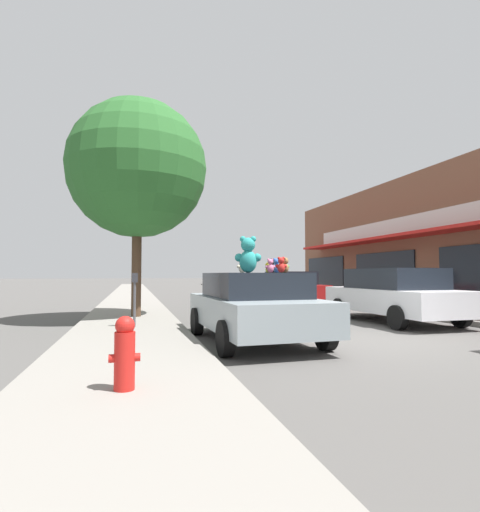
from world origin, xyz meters
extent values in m
plane|color=#514F4C|center=(0.00, 0.00, 0.00)|extent=(260.00, 260.00, 0.00)
cube|color=gray|center=(-5.01, 0.00, 0.07)|extent=(2.55, 90.00, 0.14)
cube|color=red|center=(5.71, 3.08, 2.95)|extent=(1.17, 24.30, 0.12)
cube|color=black|center=(6.25, 8.87, 1.40)|extent=(0.06, 4.40, 2.00)
cube|color=black|center=(6.25, 14.65, 1.40)|extent=(0.06, 4.40, 2.00)
cube|color=#8C999E|center=(-2.54, 0.58, 0.61)|extent=(2.06, 4.15, 0.61)
cube|color=black|center=(-2.54, 0.58, 1.16)|extent=(1.77, 2.31, 0.50)
cylinder|color=black|center=(-3.52, 1.82, 0.31)|extent=(0.22, 0.62, 0.62)
cylinder|color=black|center=(-1.64, 1.88, 0.31)|extent=(0.22, 0.62, 0.62)
cylinder|color=black|center=(-3.44, -0.72, 0.31)|extent=(0.22, 0.62, 0.62)
cylinder|color=black|center=(-1.55, -0.65, 0.31)|extent=(0.22, 0.62, 0.62)
ellipsoid|color=teal|center=(-2.67, 0.54, 1.64)|extent=(0.43, 0.39, 0.47)
sphere|color=teal|center=(-2.67, 0.54, 1.99)|extent=(0.36, 0.36, 0.30)
sphere|color=teal|center=(-2.57, 0.51, 2.10)|extent=(0.15, 0.15, 0.12)
sphere|color=teal|center=(-2.78, 0.57, 2.10)|extent=(0.15, 0.15, 0.12)
sphere|color=#47CDC6|center=(-2.64, 0.66, 1.97)|extent=(0.14, 0.14, 0.11)
sphere|color=teal|center=(-2.49, 0.51, 1.73)|extent=(0.21, 0.21, 0.17)
sphere|color=teal|center=(-2.85, 0.62, 1.73)|extent=(0.21, 0.21, 0.17)
ellipsoid|color=purple|center=(-2.38, 1.49, 1.49)|extent=(0.15, 0.15, 0.15)
sphere|color=purple|center=(-2.38, 1.49, 1.60)|extent=(0.13, 0.13, 0.10)
sphere|color=purple|center=(-2.36, 1.52, 1.64)|extent=(0.06, 0.06, 0.04)
sphere|color=purple|center=(-2.40, 1.46, 1.64)|extent=(0.06, 0.06, 0.04)
sphere|color=#BA67ED|center=(-2.41, 1.51, 1.59)|extent=(0.05, 0.05, 0.04)
sphere|color=purple|center=(-2.35, 1.55, 1.51)|extent=(0.08, 0.08, 0.06)
sphere|color=purple|center=(-2.42, 1.44, 1.51)|extent=(0.08, 0.08, 0.06)
ellipsoid|color=olive|center=(-2.01, 0.14, 1.51)|extent=(0.19, 0.19, 0.19)
sphere|color=olive|center=(-2.01, 0.14, 1.65)|extent=(0.17, 0.17, 0.12)
sphere|color=olive|center=(-1.98, 0.18, 1.69)|extent=(0.07, 0.07, 0.05)
sphere|color=olive|center=(-2.04, 0.11, 1.69)|extent=(0.07, 0.07, 0.05)
sphere|color=tan|center=(-2.05, 0.18, 1.64)|extent=(0.06, 0.06, 0.05)
sphere|color=olive|center=(-1.97, 0.21, 1.54)|extent=(0.10, 0.10, 0.07)
sphere|color=olive|center=(-2.07, 0.10, 1.54)|extent=(0.10, 0.10, 0.07)
ellipsoid|color=blue|center=(-1.95, 0.84, 1.51)|extent=(0.20, 0.20, 0.20)
sphere|color=blue|center=(-1.95, 0.84, 1.66)|extent=(0.18, 0.18, 0.13)
sphere|color=blue|center=(-1.91, 0.81, 1.71)|extent=(0.07, 0.07, 0.05)
sphere|color=blue|center=(-1.98, 0.87, 1.71)|extent=(0.07, 0.07, 0.05)
sphere|color=#548DFF|center=(-1.91, 0.88, 1.65)|extent=(0.07, 0.07, 0.05)
sphere|color=blue|center=(-1.87, 0.80, 1.55)|extent=(0.10, 0.10, 0.07)
sphere|color=blue|center=(-2.00, 0.90, 1.55)|extent=(0.10, 0.10, 0.07)
ellipsoid|color=pink|center=(-2.27, 0.31, 1.50)|extent=(0.14, 0.12, 0.18)
sphere|color=pink|center=(-2.27, 0.31, 1.63)|extent=(0.12, 0.12, 0.11)
sphere|color=pink|center=(-2.23, 0.31, 1.68)|extent=(0.05, 0.05, 0.05)
sphere|color=pink|center=(-2.31, 0.31, 1.68)|extent=(0.05, 0.05, 0.05)
sphere|color=#FFA3DA|center=(-2.27, 0.36, 1.63)|extent=(0.05, 0.05, 0.04)
sphere|color=pink|center=(-2.20, 0.32, 1.53)|extent=(0.07, 0.07, 0.07)
sphere|color=pink|center=(-2.34, 0.32, 1.53)|extent=(0.07, 0.07, 0.07)
ellipsoid|color=black|center=(-1.95, 1.08, 1.51)|extent=(0.18, 0.20, 0.20)
sphere|color=black|center=(-1.95, 1.08, 1.66)|extent=(0.17, 0.17, 0.13)
sphere|color=black|center=(-1.93, 1.12, 1.71)|extent=(0.07, 0.07, 0.05)
sphere|color=black|center=(-1.97, 1.04, 1.71)|extent=(0.07, 0.07, 0.05)
sphere|color=#3A3A3D|center=(-2.00, 1.11, 1.65)|extent=(0.06, 0.06, 0.05)
sphere|color=black|center=(-1.93, 1.16, 1.55)|extent=(0.10, 0.10, 0.07)
sphere|color=black|center=(-2.00, 1.01, 1.55)|extent=(0.10, 0.10, 0.07)
ellipsoid|color=yellow|center=(-2.15, 0.82, 1.48)|extent=(0.13, 0.14, 0.14)
sphere|color=yellow|center=(-2.15, 0.82, 1.59)|extent=(0.12, 0.12, 0.09)
sphere|color=yellow|center=(-2.14, 0.85, 1.62)|extent=(0.05, 0.05, 0.04)
sphere|color=yellow|center=(-2.17, 0.79, 1.62)|extent=(0.05, 0.05, 0.04)
sphere|color=#FFFF4D|center=(-2.19, 0.83, 1.58)|extent=(0.05, 0.05, 0.03)
sphere|color=yellow|center=(-2.14, 0.88, 1.51)|extent=(0.07, 0.07, 0.05)
sphere|color=yellow|center=(-2.18, 0.77, 1.51)|extent=(0.07, 0.07, 0.05)
ellipsoid|color=beige|center=(-2.61, 1.22, 1.52)|extent=(0.19, 0.17, 0.21)
sphere|color=beige|center=(-2.61, 1.22, 1.67)|extent=(0.16, 0.16, 0.13)
sphere|color=beige|center=(-2.56, 1.23, 1.72)|extent=(0.07, 0.07, 0.06)
sphere|color=beige|center=(-2.66, 1.21, 1.72)|extent=(0.07, 0.07, 0.06)
sphere|color=white|center=(-2.62, 1.27, 1.66)|extent=(0.06, 0.06, 0.05)
sphere|color=beige|center=(-2.53, 1.25, 1.55)|extent=(0.09, 0.09, 0.08)
sphere|color=beige|center=(-2.70, 1.21, 1.55)|extent=(0.09, 0.09, 0.08)
ellipsoid|color=red|center=(-2.16, 0.01, 1.51)|extent=(0.18, 0.17, 0.19)
sphere|color=red|center=(-2.16, 0.01, 1.65)|extent=(0.16, 0.16, 0.12)
sphere|color=red|center=(-2.11, -0.01, 1.70)|extent=(0.07, 0.07, 0.05)
sphere|color=red|center=(-2.20, 0.02, 1.70)|extent=(0.07, 0.07, 0.05)
sphere|color=#FF4741|center=(-2.14, 0.05, 1.64)|extent=(0.06, 0.06, 0.05)
sphere|color=red|center=(-2.08, -0.01, 1.54)|extent=(0.09, 0.09, 0.07)
sphere|color=red|center=(-2.22, 0.04, 1.54)|extent=(0.09, 0.09, 0.07)
ellipsoid|color=green|center=(-1.88, 0.54, 1.51)|extent=(0.19, 0.19, 0.19)
sphere|color=green|center=(-1.88, 0.54, 1.65)|extent=(0.17, 0.17, 0.12)
sphere|color=green|center=(-1.86, 0.50, 1.70)|extent=(0.07, 0.07, 0.05)
sphere|color=green|center=(-1.91, 0.57, 1.70)|extent=(0.07, 0.07, 0.05)
sphere|color=#5ADA6D|center=(-1.84, 0.57, 1.64)|extent=(0.06, 0.06, 0.05)
sphere|color=green|center=(-1.83, 0.48, 1.54)|extent=(0.10, 0.10, 0.07)
sphere|color=green|center=(-1.92, 0.61, 1.54)|extent=(0.10, 0.10, 0.07)
cube|color=silver|center=(2.37, 2.74, 0.64)|extent=(1.95, 4.66, 0.66)
cube|color=black|center=(2.37, 2.74, 1.26)|extent=(1.72, 2.65, 0.58)
cylinder|color=black|center=(1.41, 4.18, 0.31)|extent=(0.20, 0.62, 0.62)
cylinder|color=black|center=(3.32, 4.18, 0.31)|extent=(0.20, 0.62, 0.62)
cylinder|color=black|center=(1.41, 1.30, 0.31)|extent=(0.20, 0.62, 0.62)
cylinder|color=black|center=(3.32, 1.30, 0.31)|extent=(0.20, 0.62, 0.62)
cube|color=maroon|center=(2.37, 10.59, 0.60)|extent=(2.03, 4.60, 0.59)
cube|color=black|center=(2.37, 10.59, 1.21)|extent=(1.79, 2.40, 0.61)
cylinder|color=black|center=(1.37, 12.01, 0.31)|extent=(0.20, 0.62, 0.62)
cylinder|color=black|center=(3.36, 12.01, 0.31)|extent=(0.20, 0.62, 0.62)
cylinder|color=black|center=(1.37, 9.16, 0.31)|extent=(0.20, 0.62, 0.62)
cylinder|color=black|center=(3.36, 9.16, 0.31)|extent=(0.20, 0.62, 0.62)
cylinder|color=#473323|center=(-4.85, 4.90, 1.46)|extent=(0.28, 0.28, 2.64)
sphere|color=#286028|center=(-4.85, 4.90, 4.54)|extent=(4.12, 4.12, 4.12)
cylinder|color=red|center=(-5.02, -2.78, 0.45)|extent=(0.22, 0.22, 0.62)
sphere|color=red|center=(-5.02, -2.78, 0.83)|extent=(0.21, 0.21, 0.21)
cylinder|color=red|center=(-5.14, -2.78, 0.48)|extent=(0.10, 0.09, 0.09)
cylinder|color=red|center=(-4.91, -2.78, 0.48)|extent=(0.10, 0.09, 0.09)
cylinder|color=#4C4C51|center=(-4.90, 2.52, 0.67)|extent=(0.06, 0.06, 1.05)
cube|color=#2D2D33|center=(-4.90, 2.52, 1.30)|extent=(0.14, 0.10, 0.22)
camera|label=1|loc=(-4.95, -7.29, 1.39)|focal=28.00mm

